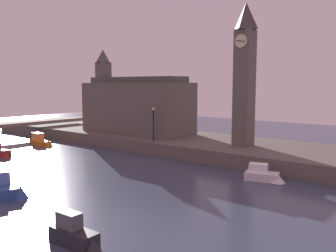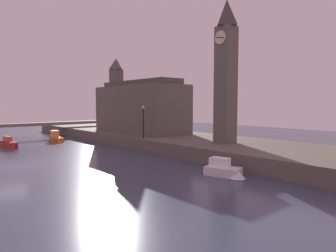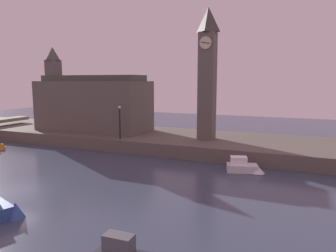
# 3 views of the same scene
# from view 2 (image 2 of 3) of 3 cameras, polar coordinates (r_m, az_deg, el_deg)

# --- Properties ---
(ground_plane) EXTENTS (120.00, 120.00, 0.00)m
(ground_plane) POSITION_cam_2_polar(r_m,az_deg,el_deg) (31.62, -27.27, -6.73)
(ground_plane) COLOR #384256
(far_embankment) EXTENTS (70.00, 12.00, 1.50)m
(far_embankment) POSITION_cam_2_polar(r_m,az_deg,el_deg) (40.84, 1.19, -2.81)
(far_embankment) COLOR #5B544C
(far_embankment) RESTS_ON ground
(clock_tower) EXTENTS (2.00, 2.06, 15.21)m
(clock_tower) POSITION_cam_2_polar(r_m,az_deg,el_deg) (33.51, 10.80, 10.32)
(clock_tower) COLOR #5B544C
(clock_tower) RESTS_ON far_embankment
(parliament_hall) EXTENTS (15.62, 6.69, 11.74)m
(parliament_hall) POSITION_cam_2_polar(r_m,az_deg,el_deg) (46.11, -5.41, 3.60)
(parliament_hall) COLOR #5B544C
(parliament_hall) RESTS_ON far_embankment
(streetlamp) EXTENTS (0.36, 0.36, 3.97)m
(streetlamp) POSITION_cam_2_polar(r_m,az_deg,el_deg) (37.50, -4.65, 1.49)
(streetlamp) COLOR black
(streetlamp) RESTS_ON far_embankment
(boat_dinghy_red) EXTENTS (4.83, 1.24, 1.53)m
(boat_dinghy_red) POSITION_cam_2_polar(r_m,az_deg,el_deg) (44.70, -27.65, -2.97)
(boat_dinghy_red) COLOR maroon
(boat_dinghy_red) RESTS_ON ground
(boat_patrol_orange) EXTENTS (4.94, 2.11, 1.76)m
(boat_patrol_orange) POSITION_cam_2_polar(r_m,az_deg,el_deg) (49.58, -20.14, -2.08)
(boat_patrol_orange) COLOR orange
(boat_patrol_orange) RESTS_ON ground
(boat_ferry_white) EXTENTS (3.73, 2.16, 1.41)m
(boat_ferry_white) POSITION_cam_2_polar(r_m,az_deg,el_deg) (24.74, 10.72, -8.09)
(boat_ferry_white) COLOR silver
(boat_ferry_white) RESTS_ON ground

